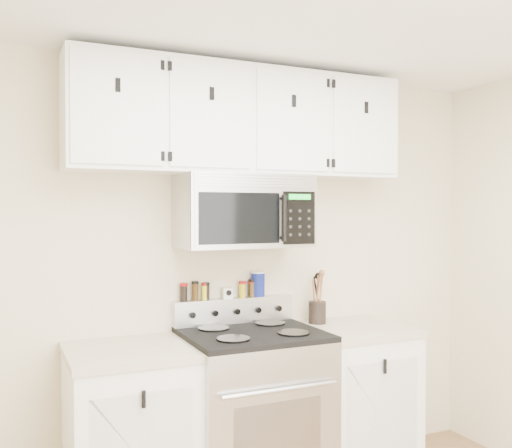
{
  "coord_description": "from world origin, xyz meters",
  "views": [
    {
      "loc": [
        -1.3,
        -1.5,
        1.62
      ],
      "look_at": [
        0.03,
        1.45,
        1.56
      ],
      "focal_mm": 40.0,
      "sensor_mm": 36.0,
      "label": 1
    }
  ],
  "objects_px": {
    "range": "(253,413)",
    "microwave": "(244,211)",
    "utensil_crock": "(317,310)",
    "salt_canister": "(258,284)"
  },
  "relations": [
    {
      "from": "range",
      "to": "salt_canister",
      "type": "height_order",
      "value": "salt_canister"
    },
    {
      "from": "range",
      "to": "microwave",
      "type": "relative_size",
      "value": 1.45
    },
    {
      "from": "utensil_crock",
      "to": "salt_canister",
      "type": "bearing_deg",
      "value": 165.43
    },
    {
      "from": "microwave",
      "to": "utensil_crock",
      "type": "bearing_deg",
      "value": 6.44
    },
    {
      "from": "range",
      "to": "salt_canister",
      "type": "relative_size",
      "value": 7.09
    },
    {
      "from": "salt_canister",
      "to": "utensil_crock",
      "type": "bearing_deg",
      "value": -14.57
    },
    {
      "from": "range",
      "to": "utensil_crock",
      "type": "height_order",
      "value": "utensil_crock"
    },
    {
      "from": "microwave",
      "to": "salt_canister",
      "type": "bearing_deg",
      "value": 43.95
    },
    {
      "from": "utensil_crock",
      "to": "salt_canister",
      "type": "relative_size",
      "value": 2.07
    },
    {
      "from": "microwave",
      "to": "salt_canister",
      "type": "height_order",
      "value": "microwave"
    }
  ]
}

